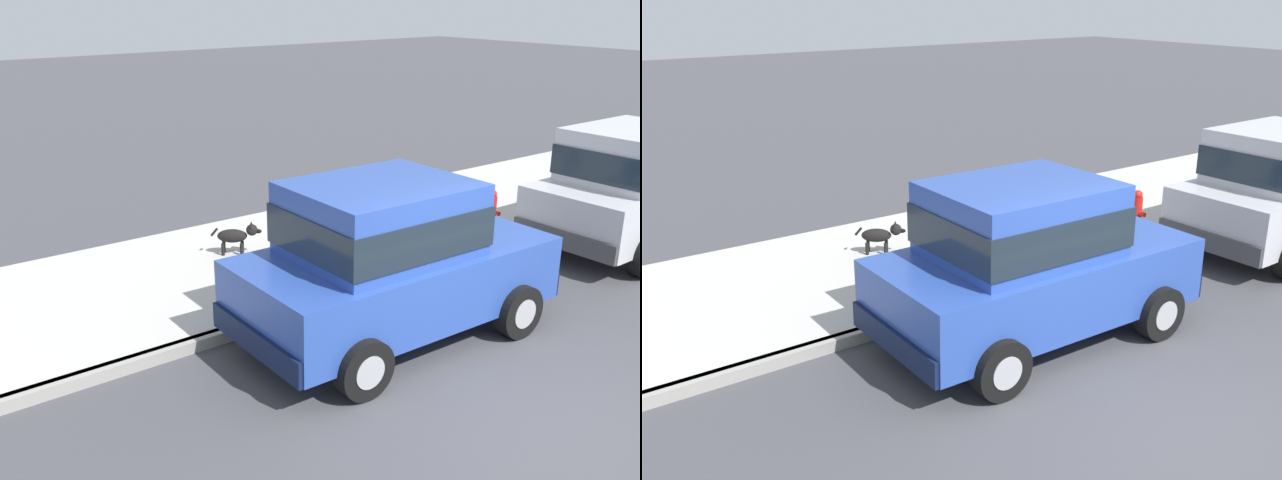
{
  "view_description": "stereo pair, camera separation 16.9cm",
  "coord_description": "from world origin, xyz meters",
  "views": [
    {
      "loc": [
        3.45,
        -5.16,
        3.87
      ],
      "look_at": [
        -3.4,
        0.01,
        0.85
      ],
      "focal_mm": 40.52,
      "sensor_mm": 36.0,
      "label": 1
    },
    {
      "loc": [
        3.55,
        -5.02,
        3.87
      ],
      "look_at": [
        -3.4,
        0.01,
        0.85
      ],
      "focal_mm": 40.52,
      "sensor_mm": 36.0,
      "label": 2
    }
  ],
  "objects": [
    {
      "name": "sidewalk",
      "position": [
        -5.0,
        0.0,
        0.07
      ],
      "size": [
        3.6,
        64.0,
        0.14
      ],
      "primitive_type": "cube",
      "color": "#B7B5AD",
      "rests_on": "ground"
    },
    {
      "name": "curb",
      "position": [
        -3.2,
        0.0,
        0.07
      ],
      "size": [
        0.16,
        64.0,
        0.14
      ],
      "primitive_type": "cube",
      "color": "gray",
      "rests_on": "ground"
    },
    {
      "name": "ground_plane",
      "position": [
        0.0,
        0.0,
        0.0
      ],
      "size": [
        80.0,
        80.0,
        0.0
      ],
      "primitive_type": "plane",
      "color": "#424247"
    },
    {
      "name": "car_silver_hatchback",
      "position": [
        -2.22,
        5.2,
        0.98
      ],
      "size": [
        1.98,
        3.81,
        1.88
      ],
      "color": "#BCBCC1",
      "rests_on": "ground"
    },
    {
      "name": "dog_black",
      "position": [
        -5.26,
        -0.12,
        0.43
      ],
      "size": [
        0.5,
        0.64,
        0.49
      ],
      "color": "black",
      "rests_on": "sidewalk"
    },
    {
      "name": "car_blue_hatchback",
      "position": [
        -2.14,
        0.03,
        0.98
      ],
      "size": [
        2.03,
        3.84,
        1.88
      ],
      "color": "#28479E",
      "rests_on": "ground"
    },
    {
      "name": "fire_hydrant",
      "position": [
        -3.65,
        3.59,
        0.48
      ],
      "size": [
        0.34,
        0.24,
        0.72
      ],
      "color": "red",
      "rests_on": "sidewalk"
    }
  ]
}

